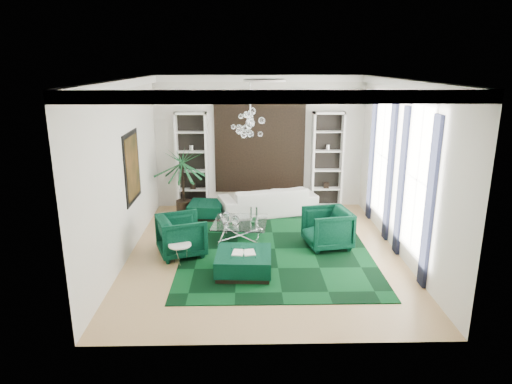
{
  "coord_description": "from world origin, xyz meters",
  "views": [
    {
      "loc": [
        -0.4,
        -9.54,
        4.15
      ],
      "look_at": [
        -0.17,
        0.5,
        1.27
      ],
      "focal_mm": 32.0,
      "sensor_mm": 36.0,
      "label": 1
    }
  ],
  "objects_px": {
    "ottoman_front": "(244,263)",
    "palm": "(183,173)",
    "armchair_right": "(327,228)",
    "side_table": "(180,255)",
    "sofa": "(268,200)",
    "armchair_left": "(182,235)",
    "ottoman_side": "(207,210)",
    "coffee_table": "(240,230)"
  },
  "relations": [
    {
      "from": "ottoman_side",
      "to": "side_table",
      "type": "xyz_separation_m",
      "value": [
        -0.3,
        -3.1,
        0.02
      ]
    },
    {
      "from": "ottoman_side",
      "to": "ottoman_front",
      "type": "relative_size",
      "value": 0.85
    },
    {
      "from": "armchair_right",
      "to": "side_table",
      "type": "bearing_deg",
      "value": -84.38
    },
    {
      "from": "armchair_left",
      "to": "coffee_table",
      "type": "bearing_deg",
      "value": -74.62
    },
    {
      "from": "ottoman_front",
      "to": "sofa",
      "type": "bearing_deg",
      "value": 79.96
    },
    {
      "from": "armchair_right",
      "to": "palm",
      "type": "distance_m",
      "value": 4.42
    },
    {
      "from": "armchair_left",
      "to": "armchair_right",
      "type": "bearing_deg",
      "value": -103.55
    },
    {
      "from": "side_table",
      "to": "armchair_right",
      "type": "bearing_deg",
      "value": 16.09
    },
    {
      "from": "armchair_left",
      "to": "ottoman_side",
      "type": "height_order",
      "value": "armchair_left"
    },
    {
      "from": "coffee_table",
      "to": "palm",
      "type": "xyz_separation_m",
      "value": [
        -1.6,
        1.89,
        0.99
      ]
    },
    {
      "from": "sofa",
      "to": "ottoman_front",
      "type": "distance_m",
      "value": 3.82
    },
    {
      "from": "coffee_table",
      "to": "palm",
      "type": "bearing_deg",
      "value": 130.18
    },
    {
      "from": "armchair_right",
      "to": "ottoman_side",
      "type": "bearing_deg",
      "value": -136.62
    },
    {
      "from": "armchair_left",
      "to": "armchair_right",
      "type": "xyz_separation_m",
      "value": [
        3.3,
        0.37,
        0.0
      ]
    },
    {
      "from": "coffee_table",
      "to": "sofa",
      "type": "bearing_deg",
      "value": 68.03
    },
    {
      "from": "sofa",
      "to": "armchair_left",
      "type": "xyz_separation_m",
      "value": [
        -2.05,
        -2.79,
        0.06
      ]
    },
    {
      "from": "armchair_right",
      "to": "coffee_table",
      "type": "xyz_separation_m",
      "value": [
        -2.01,
        0.54,
        -0.24
      ]
    },
    {
      "from": "sofa",
      "to": "side_table",
      "type": "distance_m",
      "value": 3.92
    },
    {
      "from": "coffee_table",
      "to": "ottoman_front",
      "type": "bearing_deg",
      "value": -87.13
    },
    {
      "from": "ottoman_front",
      "to": "side_table",
      "type": "bearing_deg",
      "value": 163.5
    },
    {
      "from": "armchair_right",
      "to": "side_table",
      "type": "height_order",
      "value": "armchair_right"
    },
    {
      "from": "sofa",
      "to": "armchair_right",
      "type": "bearing_deg",
      "value": 101.58
    },
    {
      "from": "coffee_table",
      "to": "side_table",
      "type": "distance_m",
      "value": 1.93
    },
    {
      "from": "sofa",
      "to": "armchair_right",
      "type": "xyz_separation_m",
      "value": [
        1.25,
        -2.43,
        0.06
      ]
    },
    {
      "from": "ottoman_side",
      "to": "palm",
      "type": "distance_m",
      "value": 1.22
    },
    {
      "from": "armchair_right",
      "to": "ottoman_front",
      "type": "distance_m",
      "value": 2.35
    },
    {
      "from": "sofa",
      "to": "ottoman_front",
      "type": "height_order",
      "value": "sofa"
    },
    {
      "from": "armchair_left",
      "to": "palm",
      "type": "relative_size",
      "value": 0.41
    },
    {
      "from": "sofa",
      "to": "armchair_left",
      "type": "bearing_deg",
      "value": 38.07
    },
    {
      "from": "armchair_left",
      "to": "ottoman_front",
      "type": "distance_m",
      "value": 1.7
    },
    {
      "from": "ottoman_side",
      "to": "palm",
      "type": "height_order",
      "value": "palm"
    },
    {
      "from": "sofa",
      "to": "coffee_table",
      "type": "relative_size",
      "value": 2.11
    },
    {
      "from": "armchair_left",
      "to": "palm",
      "type": "xyz_separation_m",
      "value": [
        -0.31,
        2.8,
        0.75
      ]
    },
    {
      "from": "coffee_table",
      "to": "ottoman_front",
      "type": "height_order",
      "value": "ottoman_front"
    },
    {
      "from": "armchair_left",
      "to": "ottoman_side",
      "type": "relative_size",
      "value": 1.07
    },
    {
      "from": "coffee_table",
      "to": "side_table",
      "type": "height_order",
      "value": "side_table"
    },
    {
      "from": "ottoman_side",
      "to": "ottoman_front",
      "type": "distance_m",
      "value": 3.65
    },
    {
      "from": "armchair_right",
      "to": "ottoman_front",
      "type": "xyz_separation_m",
      "value": [
        -1.92,
        -1.34,
        -0.24
      ]
    },
    {
      "from": "sofa",
      "to": "coffee_table",
      "type": "bearing_deg",
      "value": 52.3
    },
    {
      "from": "side_table",
      "to": "coffee_table",
      "type": "bearing_deg",
      "value": 49.97
    },
    {
      "from": "ottoman_front",
      "to": "palm",
      "type": "xyz_separation_m",
      "value": [
        -1.69,
        3.77,
        0.99
      ]
    },
    {
      "from": "coffee_table",
      "to": "ottoman_side",
      "type": "height_order",
      "value": "coffee_table"
    }
  ]
}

